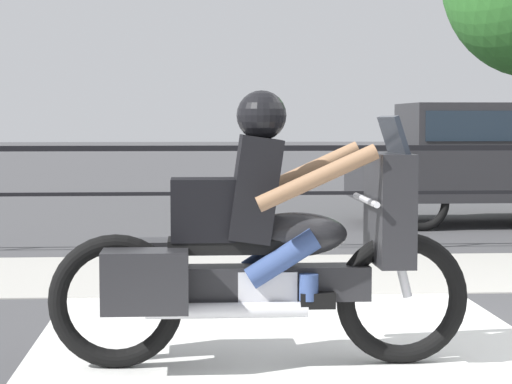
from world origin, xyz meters
name	(u,v)px	position (x,y,z in m)	size (l,w,h in m)	color
sidewalk_band	(441,271)	(0.00, 3.40, 0.01)	(44.00, 2.40, 0.01)	#A8A59E
crosswalk_band	(297,369)	(-1.77, -0.20, 0.00)	(3.24, 6.00, 0.01)	silver
fence_railing	(406,168)	(0.00, 4.99, 0.92)	(36.00, 0.05, 1.16)	black
motorcycle	(261,246)	(-1.97, -0.10, 0.71)	(2.46, 0.76, 1.61)	black
parked_car	(490,155)	(1.76, 7.67, 0.95)	(3.97, 1.78, 1.67)	#232326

